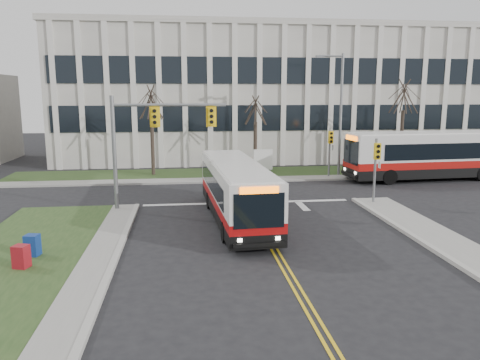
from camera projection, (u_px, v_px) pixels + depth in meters
name	position (u px, v px, depth m)	size (l,w,h in m)	color
ground	(273.00, 248.00, 19.35)	(120.00, 120.00, 0.00)	black
sidewalk_west	(70.00, 311.00, 13.64)	(1.20, 26.00, 0.14)	#9E9B93
sidewalk_cross	(301.00, 178.00, 34.76)	(44.00, 1.60, 0.14)	#9E9B93
building_lawn	(292.00, 172.00, 37.50)	(44.00, 5.00, 0.12)	#28431D
office_building	(267.00, 96.00, 48.12)	(40.00, 16.00, 12.00)	silver
mast_arm_signal	(146.00, 132.00, 24.91)	(6.11, 0.38, 6.20)	slate
signal_pole_near	(376.00, 162.00, 26.47)	(0.34, 0.39, 3.80)	slate
signal_pole_far	(330.00, 145.00, 34.77)	(0.34, 0.39, 3.80)	slate
streetlight	(339.00, 108.00, 35.15)	(2.15, 0.25, 9.20)	slate
directory_sign	(263.00, 160.00, 36.51)	(1.50, 0.12, 2.00)	slate
tree_left	(151.00, 104.00, 35.21)	(1.80, 1.80, 7.70)	#42352B
tree_mid	(256.00, 112.00, 36.46)	(1.80, 1.80, 6.82)	#42352B
tree_right	(404.00, 98.00, 37.47)	(1.80, 1.80, 8.25)	#42352B
bus_main	(236.00, 192.00, 23.36)	(2.33, 10.77, 2.87)	silver
bus_cross	(433.00, 156.00, 34.41)	(2.81, 12.96, 3.45)	silver
newspaper_box_blue	(33.00, 247.00, 18.08)	(0.50, 0.45, 0.95)	navy
newspaper_box_red	(21.00, 258.00, 16.83)	(0.50, 0.45, 0.95)	maroon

